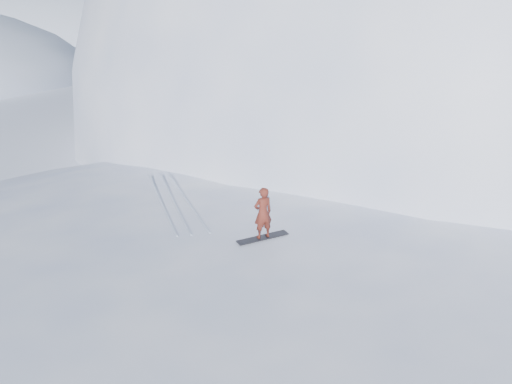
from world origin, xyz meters
TOP-DOWN VIEW (x-y plane):
  - ground at (0.00, 0.00)m, footprint 400.00×400.00m
  - near_ridge at (1.00, 3.00)m, footprint 36.00×28.00m
  - summit_peak at (22.00, 26.00)m, footprint 60.00×56.00m
  - peak_shoulder at (10.00, 20.00)m, footprint 28.00×24.00m
  - wind_bumps at (-0.56, 2.12)m, footprint 16.00×14.40m
  - snowboard at (1.31, 1.49)m, footprint 1.67×0.72m
  - snowboarder at (1.31, 1.49)m, footprint 0.66×0.52m
  - board_tracks at (-1.21, 5.08)m, footprint 1.98×5.94m

SIDE VIEW (x-z plane):
  - ground at x=0.00m, z-range 0.00..0.00m
  - near_ridge at x=1.00m, z-range -2.40..2.40m
  - summit_peak at x=22.00m, z-range -28.00..28.00m
  - peak_shoulder at x=10.00m, z-range -9.00..9.00m
  - wind_bumps at x=-0.56m, z-range -0.50..0.50m
  - snowboard at x=1.31m, z-range 2.40..2.43m
  - board_tracks at x=-1.21m, z-range 2.40..2.44m
  - snowboarder at x=1.31m, z-range 2.43..4.02m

